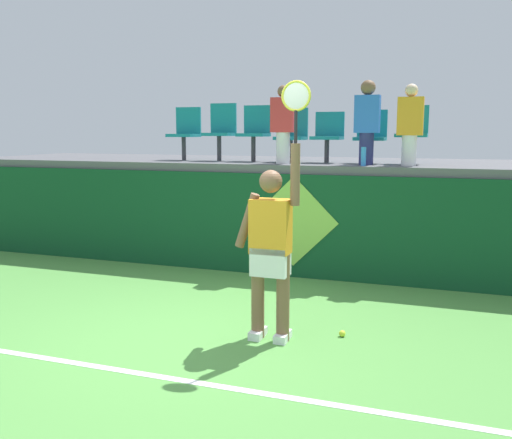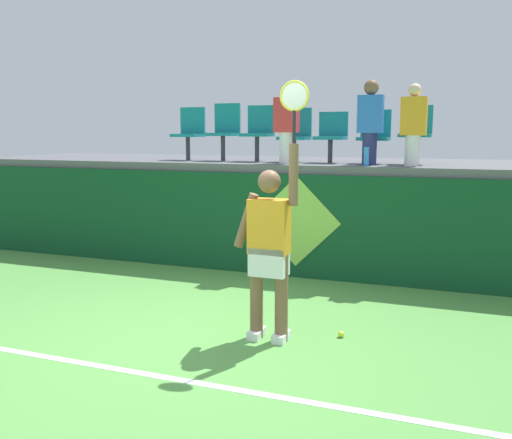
% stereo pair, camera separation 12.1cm
% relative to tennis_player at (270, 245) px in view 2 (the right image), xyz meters
% --- Properties ---
extents(ground_plane, '(40.00, 40.00, 0.00)m').
position_rel_tennis_player_xyz_m(ground_plane, '(-0.73, -0.40, -0.95)').
color(ground_plane, '#519342').
extents(court_back_wall, '(11.39, 0.20, 1.46)m').
position_rel_tennis_player_xyz_m(court_back_wall, '(-0.73, 2.47, -0.22)').
color(court_back_wall, '#0F4223').
rests_on(court_back_wall, ground_plane).
extents(spectator_platform, '(11.39, 2.74, 0.12)m').
position_rel_tennis_player_xyz_m(spectator_platform, '(-0.73, 3.79, 0.57)').
color(spectator_platform, '#56565B').
rests_on(spectator_platform, court_back_wall).
extents(court_baseline_stripe, '(10.25, 0.08, 0.01)m').
position_rel_tennis_player_xyz_m(court_baseline_stripe, '(-0.73, -1.13, -0.95)').
color(court_baseline_stripe, white).
rests_on(court_baseline_stripe, ground_plane).
extents(tennis_player, '(0.75, 0.26, 2.50)m').
position_rel_tennis_player_xyz_m(tennis_player, '(0.00, 0.00, 0.00)').
color(tennis_player, white).
rests_on(tennis_player, ground_plane).
extents(tennis_ball, '(0.07, 0.07, 0.07)m').
position_rel_tennis_player_xyz_m(tennis_ball, '(0.66, 0.29, -0.92)').
color(tennis_ball, '#D1E533').
rests_on(tennis_ball, ground_plane).
extents(water_bottle, '(0.07, 0.07, 0.26)m').
position_rel_tennis_player_xyz_m(water_bottle, '(0.49, 2.59, 0.76)').
color(water_bottle, '#338CE5').
rests_on(water_bottle, spectator_platform).
extents(stadium_chair_0, '(0.44, 0.42, 0.86)m').
position_rel_tennis_player_xyz_m(stadium_chair_0, '(-2.52, 3.29, 1.11)').
color(stadium_chair_0, '#38383D').
rests_on(stadium_chair_0, spectator_platform).
extents(stadium_chair_1, '(0.44, 0.42, 0.91)m').
position_rel_tennis_player_xyz_m(stadium_chair_1, '(-1.90, 3.29, 1.13)').
color(stadium_chair_1, '#38383D').
rests_on(stadium_chair_1, spectator_platform).
extents(stadium_chair_2, '(0.44, 0.42, 0.87)m').
position_rel_tennis_player_xyz_m(stadium_chair_2, '(-1.32, 3.29, 1.12)').
color(stadium_chair_2, '#38383D').
rests_on(stadium_chair_2, spectator_platform).
extents(stadium_chair_3, '(0.44, 0.42, 0.83)m').
position_rel_tennis_player_xyz_m(stadium_chair_3, '(-0.71, 3.29, 1.07)').
color(stadium_chair_3, '#38383D').
rests_on(stadium_chair_3, spectator_platform).
extents(stadium_chair_4, '(0.44, 0.42, 0.76)m').
position_rel_tennis_player_xyz_m(stadium_chair_4, '(-0.15, 3.28, 1.05)').
color(stadium_chair_4, '#38383D').
rests_on(stadium_chair_4, spectator_platform).
extents(stadium_chair_5, '(0.44, 0.42, 0.78)m').
position_rel_tennis_player_xyz_m(stadium_chair_5, '(0.48, 3.28, 1.06)').
color(stadium_chair_5, '#38383D').
rests_on(stadium_chair_5, spectator_platform).
extents(stadium_chair_6, '(0.44, 0.42, 0.84)m').
position_rel_tennis_player_xyz_m(stadium_chair_6, '(1.06, 3.28, 1.10)').
color(stadium_chair_6, '#38383D').
rests_on(stadium_chair_6, spectator_platform).
extents(spectator_0, '(0.34, 0.20, 1.10)m').
position_rel_tennis_player_xyz_m(spectator_0, '(1.06, 2.86, 1.19)').
color(spectator_0, white).
rests_on(spectator_0, spectator_platform).
extents(spectator_1, '(0.34, 0.21, 1.16)m').
position_rel_tennis_player_xyz_m(spectator_1, '(0.48, 2.86, 1.24)').
color(spectator_1, navy).
rests_on(spectator_1, spectator_platform).
extents(spectator_2, '(0.34, 0.20, 1.12)m').
position_rel_tennis_player_xyz_m(spectator_2, '(-0.71, 2.81, 1.21)').
color(spectator_2, white).
rests_on(spectator_2, spectator_platform).
extents(wall_signage_mount, '(1.27, 0.01, 1.44)m').
position_rel_tennis_player_xyz_m(wall_signage_mount, '(-0.42, 2.36, -0.95)').
color(wall_signage_mount, '#0F4223').
rests_on(wall_signage_mount, ground_plane).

